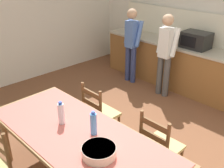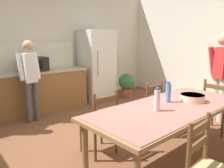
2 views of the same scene
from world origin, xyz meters
name	(u,v)px [view 2 (image 2 of 2)]	position (x,y,z in m)	size (l,w,h in m)	color
ground_plane	(118,139)	(0.00, 0.00, 0.00)	(8.32, 8.32, 0.00)	brown
wall_back	(44,45)	(0.00, 2.66, 1.45)	(6.52, 0.12, 2.90)	silver
wall_right	(219,44)	(3.26, 0.00, 1.45)	(0.12, 5.20, 2.90)	silver
kitchen_counter	(15,94)	(-0.87, 2.23, 0.45)	(3.18, 0.66, 0.90)	brown
counter_splashback	(7,57)	(-0.87, 2.54, 1.20)	(3.14, 0.03, 0.60)	#EFE8CB
refrigerator	(97,65)	(1.21, 2.19, 0.90)	(0.80, 0.73, 1.80)	silver
microwave	(35,64)	(-0.42, 2.21, 1.05)	(0.50, 0.39, 0.30)	black
dining_table	(170,111)	(0.07, -0.90, 0.69)	(2.29, 1.01, 0.76)	olive
bottle_near_centre	(157,100)	(-0.22, -0.91, 0.89)	(0.07, 0.07, 0.27)	silver
bottle_off_centre	(168,93)	(0.18, -0.78, 0.89)	(0.07, 0.07, 0.27)	#4C8ED6
serving_bowl	(192,97)	(0.46, -0.96, 0.81)	(0.32, 0.32, 0.09)	beige
chair_head_end	(217,107)	(1.49, -0.86, 0.44)	(0.43, 0.44, 0.91)	brown
chair_side_far_right	(148,108)	(0.55, -0.12, 0.44)	(0.42, 0.40, 0.91)	brown
chair_side_far_left	(100,123)	(-0.47, -0.15, 0.44)	(0.42, 0.40, 0.91)	brown
person_at_counter	(30,77)	(-0.72, 1.69, 0.87)	(0.39, 0.27, 1.56)	#4C4C4C
person_by_table	(221,73)	(2.04, -0.62, 0.95)	(0.36, 0.47, 1.68)	silver
potted_plant	(127,84)	(1.89, 1.76, 0.39)	(0.44, 0.44, 0.67)	brown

